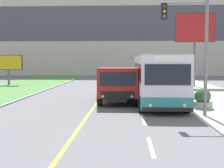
# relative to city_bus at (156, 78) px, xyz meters

# --- Properties ---
(apartment_block_background) EXTENTS (80.00, 8.04, 18.02)m
(apartment_block_background) POSITION_rel_city_bus_xyz_m (-3.96, 39.19, 7.41)
(apartment_block_background) COLOR beige
(apartment_block_background) RESTS_ON ground_plane
(city_bus) EXTENTS (2.70, 12.72, 3.15)m
(city_bus) POSITION_rel_city_bus_xyz_m (0.00, 0.00, 0.00)
(city_bus) COLOR silver
(city_bus) RESTS_ON ground_plane
(dump_truck) EXTENTS (2.53, 6.43, 2.33)m
(dump_truck) POSITION_rel_city_bus_xyz_m (-2.53, -1.49, -0.41)
(dump_truck) COLOR black
(dump_truck) RESTS_ON ground_plane
(traffic_light_mast) EXTENTS (2.28, 0.32, 5.94)m
(traffic_light_mast) POSITION_rel_city_bus_xyz_m (1.21, -6.18, 2.18)
(traffic_light_mast) COLOR slate
(traffic_light_mast) RESTS_ON ground_plane
(billboard_large) EXTENTS (4.18, 0.24, 7.76)m
(billboard_large) POSITION_rel_city_bus_xyz_m (5.12, 11.68, 4.28)
(billboard_large) COLOR #59595B
(billboard_large) RESTS_ON ground_plane
(billboard_small) EXTENTS (3.21, 0.24, 3.41)m
(billboard_small) POSITION_rel_city_bus_xyz_m (-15.32, 13.01, 0.83)
(billboard_small) COLOR #59595B
(billboard_small) RESTS_ON ground_plane
(planter_round_near) EXTENTS (1.12, 1.12, 1.14)m
(planter_round_near) POSITION_rel_city_bus_xyz_m (2.30, -3.84, -1.03)
(planter_round_near) COLOR #B7B2A8
(planter_round_near) RESTS_ON sidewalk_right
(planter_round_second) EXTENTS (1.08, 1.08, 1.16)m
(planter_round_second) POSITION_rel_city_bus_xyz_m (2.32, 0.75, -1.02)
(planter_round_second) COLOR #B7B2A8
(planter_round_second) RESTS_ON sidewalk_right
(planter_round_third) EXTENTS (1.08, 1.08, 1.11)m
(planter_round_third) POSITION_rel_city_bus_xyz_m (2.41, 5.34, -1.04)
(planter_round_third) COLOR #B7B2A8
(planter_round_third) RESTS_ON sidewalk_right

